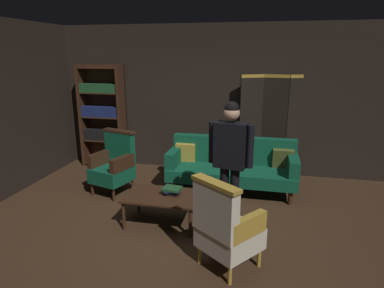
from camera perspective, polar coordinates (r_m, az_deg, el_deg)
name	(u,v)px	position (r m, az deg, el deg)	size (l,w,h in m)	color
ground_plane	(179,227)	(4.64, -2.18, -14.01)	(10.00, 10.00, 0.00)	#3D2819
back_wall	(210,100)	(6.50, 3.14, 7.59)	(7.20, 0.10, 2.80)	black
side_wall_left	(6,109)	(6.11, -29.25, 5.18)	(0.10, 3.60, 2.80)	black
folding_screen	(274,125)	(6.38, 13.85, 3.25)	(1.28, 0.39, 1.90)	black
bookshelf	(103,115)	(6.99, -15.00, 4.76)	(0.90, 0.32, 2.05)	#382114
velvet_couch	(232,164)	(5.68, 6.86, -3.45)	(2.12, 0.78, 0.88)	#382114
coffee_table	(162,198)	(4.58, -5.12, -9.21)	(1.00, 0.64, 0.42)	#382114
armchair_gilt_accent	(226,227)	(3.66, 5.80, -13.89)	(0.81, 0.81, 1.04)	#B78E33
armchair_wing_left	(114,164)	(5.67, -13.18, -3.39)	(0.72, 0.72, 1.04)	#382114
standing_figure	(230,155)	(4.25, 6.58, -1.82)	(0.58, 0.29, 1.70)	black
book_black_cloth	(172,193)	(4.57, -3.43, -8.33)	(0.18, 0.14, 0.04)	black
book_navy_cloth	(172,191)	(4.55, -3.43, -7.94)	(0.21, 0.15, 0.03)	navy
book_green_cloth	(172,189)	(4.54, -3.44, -7.60)	(0.24, 0.19, 0.03)	#1E4C28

